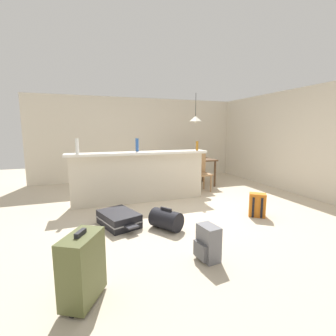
{
  "coord_description": "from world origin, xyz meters",
  "views": [
    {
      "loc": [
        -1.8,
        -4.4,
        1.52
      ],
      "look_at": [
        -0.08,
        0.46,
        0.72
      ],
      "focal_mm": 25.79,
      "sensor_mm": 36.0,
      "label": 1
    }
  ],
  "objects_px": {
    "dining_chair_far_side": "(186,164)",
    "backpack_grey": "(208,243)",
    "pendant_lamp": "(196,119)",
    "backpack_orange": "(257,205)",
    "suitcase_flat_black": "(119,219)",
    "bottle_white": "(77,146)",
    "bottle_amber": "(197,146)",
    "suitcase_upright_olive": "(82,267)",
    "dining_table": "(193,162)",
    "dining_chair_near_partition": "(200,171)",
    "duffel_bag_black": "(166,219)",
    "bottle_blue": "(137,145)"
  },
  "relations": [
    {
      "from": "bottle_amber",
      "to": "pendant_lamp",
      "type": "relative_size",
      "value": 0.27
    },
    {
      "from": "dining_chair_near_partition",
      "to": "dining_chair_far_side",
      "type": "distance_m",
      "value": 1.14
    },
    {
      "from": "dining_chair_far_side",
      "to": "suitcase_flat_black",
      "type": "relative_size",
      "value": 1.04
    },
    {
      "from": "suitcase_upright_olive",
      "to": "bottle_amber",
      "type": "bearing_deg",
      "value": 48.16
    },
    {
      "from": "dining_table",
      "to": "backpack_grey",
      "type": "height_order",
      "value": "dining_table"
    },
    {
      "from": "bottle_white",
      "to": "pendant_lamp",
      "type": "bearing_deg",
      "value": 20.22
    },
    {
      "from": "bottle_amber",
      "to": "backpack_orange",
      "type": "height_order",
      "value": "bottle_amber"
    },
    {
      "from": "bottle_white",
      "to": "dining_chair_far_side",
      "type": "height_order",
      "value": "bottle_white"
    },
    {
      "from": "backpack_grey",
      "to": "bottle_white",
      "type": "bearing_deg",
      "value": 119.72
    },
    {
      "from": "dining_chair_far_side",
      "to": "suitcase_upright_olive",
      "type": "bearing_deg",
      "value": -123.62
    },
    {
      "from": "dining_chair_near_partition",
      "to": "backpack_orange",
      "type": "distance_m",
      "value": 2.04
    },
    {
      "from": "bottle_white",
      "to": "pendant_lamp",
      "type": "relative_size",
      "value": 0.38
    },
    {
      "from": "dining_table",
      "to": "duffel_bag_black",
      "type": "xyz_separation_m",
      "value": [
        -1.69,
        -2.6,
        -0.5
      ]
    },
    {
      "from": "backpack_orange",
      "to": "suitcase_upright_olive",
      "type": "distance_m",
      "value": 3.21
    },
    {
      "from": "bottle_amber",
      "to": "duffel_bag_black",
      "type": "bearing_deg",
      "value": -130.2
    },
    {
      "from": "dining_table",
      "to": "dining_chair_far_side",
      "type": "bearing_deg",
      "value": 87.29
    },
    {
      "from": "duffel_bag_black",
      "to": "pendant_lamp",
      "type": "bearing_deg",
      "value": 56.22
    },
    {
      "from": "dining_chair_far_side",
      "to": "duffel_bag_black",
      "type": "xyz_separation_m",
      "value": [
        -1.72,
        -3.14,
        -0.36
      ]
    },
    {
      "from": "bottle_white",
      "to": "suitcase_upright_olive",
      "type": "distance_m",
      "value": 2.92
    },
    {
      "from": "bottle_amber",
      "to": "backpack_grey",
      "type": "height_order",
      "value": "bottle_amber"
    },
    {
      "from": "bottle_amber",
      "to": "pendant_lamp",
      "type": "bearing_deg",
      "value": 66.2
    },
    {
      "from": "dining_table",
      "to": "backpack_grey",
      "type": "xyz_separation_m",
      "value": [
        -1.52,
        -3.62,
        -0.44
      ]
    },
    {
      "from": "bottle_amber",
      "to": "suitcase_flat_black",
      "type": "xyz_separation_m",
      "value": [
        -1.91,
        -1.08,
        -1.07
      ]
    },
    {
      "from": "dining_table",
      "to": "pendant_lamp",
      "type": "bearing_deg",
      "value": -13.66
    },
    {
      "from": "bottle_amber",
      "to": "suitcase_upright_olive",
      "type": "distance_m",
      "value": 3.79
    },
    {
      "from": "pendant_lamp",
      "to": "backpack_orange",
      "type": "height_order",
      "value": "pendant_lamp"
    },
    {
      "from": "bottle_blue",
      "to": "bottle_amber",
      "type": "distance_m",
      "value": 1.33
    },
    {
      "from": "dining_chair_near_partition",
      "to": "dining_chair_far_side",
      "type": "bearing_deg",
      "value": 84.68
    },
    {
      "from": "suitcase_flat_black",
      "to": "backpack_orange",
      "type": "distance_m",
      "value": 2.43
    },
    {
      "from": "dining_table",
      "to": "dining_chair_near_partition",
      "type": "xyz_separation_m",
      "value": [
        -0.08,
        -0.6,
        -0.13
      ]
    },
    {
      "from": "pendant_lamp",
      "to": "suitcase_flat_black",
      "type": "relative_size",
      "value": 0.88
    },
    {
      "from": "pendant_lamp",
      "to": "backpack_orange",
      "type": "distance_m",
      "value": 3.07
    },
    {
      "from": "pendant_lamp",
      "to": "suitcase_upright_olive",
      "type": "relative_size",
      "value": 1.17
    },
    {
      "from": "dining_chair_near_partition",
      "to": "dining_table",
      "type": "bearing_deg",
      "value": 82.34
    },
    {
      "from": "backpack_grey",
      "to": "duffel_bag_black",
      "type": "bearing_deg",
      "value": 99.41
    },
    {
      "from": "backpack_orange",
      "to": "bottle_blue",
      "type": "bearing_deg",
      "value": 137.24
    },
    {
      "from": "bottle_white",
      "to": "dining_chair_near_partition",
      "type": "distance_m",
      "value": 3.01
    },
    {
      "from": "suitcase_upright_olive",
      "to": "dining_table",
      "type": "bearing_deg",
      "value": 53.12
    },
    {
      "from": "pendant_lamp",
      "to": "duffel_bag_black",
      "type": "bearing_deg",
      "value": -123.78
    },
    {
      "from": "dining_table",
      "to": "dining_chair_near_partition",
      "type": "height_order",
      "value": "dining_chair_near_partition"
    },
    {
      "from": "pendant_lamp",
      "to": "bottle_amber",
      "type": "bearing_deg",
      "value": -113.8
    },
    {
      "from": "backpack_orange",
      "to": "dining_table",
      "type": "bearing_deg",
      "value": 90.5
    },
    {
      "from": "bottle_blue",
      "to": "dining_chair_near_partition",
      "type": "xyz_separation_m",
      "value": [
        1.69,
        0.36,
        -0.7
      ]
    },
    {
      "from": "dining_chair_near_partition",
      "to": "dining_chair_far_side",
      "type": "xyz_separation_m",
      "value": [
        0.11,
        1.13,
        0.0
      ]
    },
    {
      "from": "dining_chair_near_partition",
      "to": "suitcase_upright_olive",
      "type": "xyz_separation_m",
      "value": [
        -2.84,
        -3.29,
        -0.19
      ]
    },
    {
      "from": "suitcase_upright_olive",
      "to": "backpack_grey",
      "type": "bearing_deg",
      "value": 10.76
    },
    {
      "from": "bottle_white",
      "to": "bottle_amber",
      "type": "relative_size",
      "value": 1.41
    },
    {
      "from": "dining_chair_far_side",
      "to": "suitcase_flat_black",
      "type": "distance_m",
      "value": 3.67
    },
    {
      "from": "pendant_lamp",
      "to": "backpack_orange",
      "type": "bearing_deg",
      "value": -90.41
    },
    {
      "from": "dining_chair_far_side",
      "to": "backpack_grey",
      "type": "bearing_deg",
      "value": -110.43
    }
  ]
}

